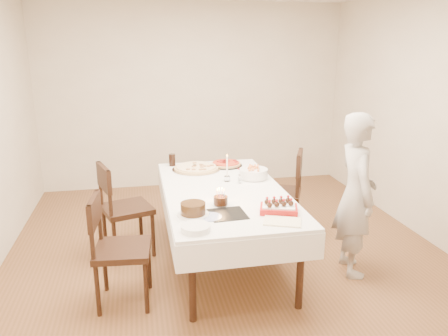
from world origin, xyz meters
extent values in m
plane|color=brown|center=(0.00, 0.00, 0.00)|extent=(5.00, 5.00, 0.00)
cube|color=beige|center=(0.00, 2.50, 1.35)|extent=(4.50, 0.04, 2.70)
cube|color=beige|center=(0.00, -2.50, 1.35)|extent=(4.50, 0.04, 2.70)
cube|color=beige|center=(2.25, 0.00, 1.35)|extent=(0.04, 5.00, 2.70)
cube|color=silver|center=(-0.06, -0.07, 0.38)|extent=(1.21, 2.17, 0.75)
imported|color=#A6A09C|center=(1.09, -0.51, 0.77)|extent=(0.44, 0.61, 1.53)
cylinder|color=beige|center=(-0.23, 0.66, 0.77)|extent=(0.61, 0.61, 0.04)
cylinder|color=red|center=(0.13, 0.76, 0.77)|extent=(0.47, 0.47, 0.04)
cube|color=#B21E1E|center=(0.35, 0.58, 0.75)|extent=(0.27, 0.27, 0.01)
cylinder|color=white|center=(0.31, 0.23, 0.81)|extent=(0.34, 0.34, 0.09)
cylinder|color=white|center=(0.02, 0.19, 0.90)|extent=(0.08, 0.08, 0.29)
cylinder|color=black|center=(-0.48, 0.89, 0.82)|extent=(0.08, 0.08, 0.14)
cylinder|color=#321D0C|center=(-0.44, -0.66, 0.80)|extent=(0.35, 0.35, 0.11)
cube|color=black|center=(-0.16, -0.70, 0.75)|extent=(0.31, 0.31, 0.01)
cylinder|color=#37200F|center=(-0.18, -0.48, 0.83)|extent=(0.16, 0.16, 0.13)
cube|color=beige|center=(0.23, -0.95, 0.75)|extent=(0.34, 0.29, 0.02)
cylinder|color=white|center=(-0.46, -0.97, 0.77)|extent=(0.24, 0.24, 0.05)
cylinder|color=white|center=(-0.32, -0.73, 0.75)|extent=(0.23, 0.23, 0.01)
camera|label=1|loc=(-0.86, -3.99, 2.11)|focal=35.00mm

